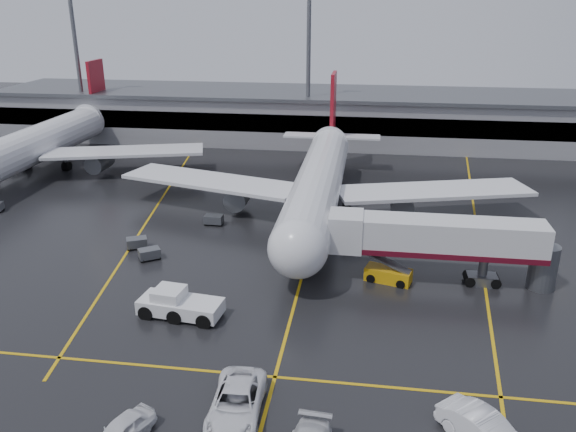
# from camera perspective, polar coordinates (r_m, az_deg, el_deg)

# --- Properties ---
(ground) EXTENTS (220.00, 220.00, 0.00)m
(ground) POSITION_cam_1_polar(r_m,az_deg,el_deg) (59.23, 2.20, -3.04)
(ground) COLOR black
(ground) RESTS_ON ground
(apron_line_centre) EXTENTS (0.25, 90.00, 0.02)m
(apron_line_centre) POSITION_cam_1_polar(r_m,az_deg,el_deg) (59.22, 2.20, -3.03)
(apron_line_centre) COLOR gold
(apron_line_centre) RESTS_ON ground
(apron_line_stop) EXTENTS (60.00, 0.25, 0.02)m
(apron_line_stop) POSITION_cam_1_polar(r_m,az_deg,el_deg) (40.23, -1.31, -15.63)
(apron_line_stop) COLOR gold
(apron_line_stop) RESTS_ON ground
(apron_line_left) EXTENTS (9.99, 69.35, 0.02)m
(apron_line_left) POSITION_cam_1_polar(r_m,az_deg,el_deg) (72.84, -12.77, 1.09)
(apron_line_left) COLOR gold
(apron_line_left) RESTS_ON ground
(apron_line_right) EXTENTS (7.57, 69.64, 0.02)m
(apron_line_right) POSITION_cam_1_polar(r_m,az_deg,el_deg) (69.36, 18.07, -0.45)
(apron_line_right) COLOR gold
(apron_line_right) RESTS_ON ground
(terminal) EXTENTS (122.00, 19.00, 8.60)m
(terminal) POSITION_cam_1_polar(r_m,az_deg,el_deg) (103.86, 5.11, 9.80)
(terminal) COLOR gray
(terminal) RESTS_ON ground
(light_mast_left) EXTENTS (3.00, 1.20, 25.45)m
(light_mast_left) POSITION_cam_1_polar(r_m,az_deg,el_deg) (108.82, -20.14, 14.57)
(light_mast_left) COLOR #595B60
(light_mast_left) RESTS_ON ground
(light_mast_mid) EXTENTS (3.00, 1.20, 25.45)m
(light_mast_mid) POSITION_cam_1_polar(r_m,az_deg,el_deg) (96.96, 2.04, 15.16)
(light_mast_mid) COLOR #595B60
(light_mast_mid) RESTS_ON ground
(main_airliner) EXTENTS (48.80, 45.60, 14.10)m
(main_airliner) POSITION_cam_1_polar(r_m,az_deg,el_deg) (66.82, 3.14, 3.60)
(main_airliner) COLOR silver
(main_airliner) RESTS_ON ground
(second_airliner) EXTENTS (48.80, 45.60, 14.10)m
(second_airliner) POSITION_cam_1_polar(r_m,az_deg,el_deg) (91.45, -23.48, 6.61)
(second_airliner) COLOR silver
(second_airliner) RESTS_ON ground
(jet_bridge) EXTENTS (19.90, 3.40, 6.05)m
(jet_bridge) POSITION_cam_1_polar(r_m,az_deg,el_deg) (52.29, 14.58, -2.38)
(jet_bridge) COLOR silver
(jet_bridge) RESTS_ON ground
(pushback_tractor) EXTENTS (6.91, 3.56, 2.37)m
(pushback_tractor) POSITION_cam_1_polar(r_m,az_deg,el_deg) (47.33, -10.77, -8.62)
(pushback_tractor) COLOR white
(pushback_tractor) RESTS_ON ground
(belt_loader) EXTENTS (4.38, 2.82, 2.57)m
(belt_loader) POSITION_cam_1_polar(r_m,az_deg,el_deg) (52.72, 9.88, -5.74)
(belt_loader) COLOR #D3950C
(belt_loader) RESTS_ON ground
(service_van_a) EXTENTS (3.34, 6.74, 1.84)m
(service_van_a) POSITION_cam_1_polar(r_m,az_deg,el_deg) (36.81, -5.12, -17.91)
(service_van_a) COLOR white
(service_van_a) RESTS_ON ground
(service_van_c) EXTENTS (5.42, 5.57, 1.90)m
(service_van_c) POSITION_cam_1_polar(r_m,az_deg,el_deg) (36.53, 18.89, -19.44)
(service_van_c) COLOR white
(service_van_c) RESTS_ON ground
(service_van_d) EXTENTS (3.32, 4.64, 1.47)m
(service_van_d) POSITION_cam_1_polar(r_m,az_deg,el_deg) (36.37, -16.11, -19.71)
(service_van_d) COLOR white
(service_van_d) RESTS_ON ground
(baggage_cart_a) EXTENTS (2.39, 2.19, 1.12)m
(baggage_cart_a) POSITION_cam_1_polar(r_m,az_deg,el_deg) (57.72, -13.54, -3.62)
(baggage_cart_a) COLOR #595B60
(baggage_cart_a) RESTS_ON ground
(baggage_cart_b) EXTENTS (2.36, 2.03, 1.12)m
(baggage_cart_b) POSITION_cam_1_polar(r_m,az_deg,el_deg) (60.57, -14.72, -2.55)
(baggage_cart_b) COLOR #595B60
(baggage_cart_b) RESTS_ON ground
(baggage_cart_c) EXTENTS (2.02, 1.33, 1.12)m
(baggage_cart_c) POSITION_cam_1_polar(r_m,az_deg,el_deg) (65.20, -7.35, -0.32)
(baggage_cart_c) COLOR #595B60
(baggage_cart_c) RESTS_ON ground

